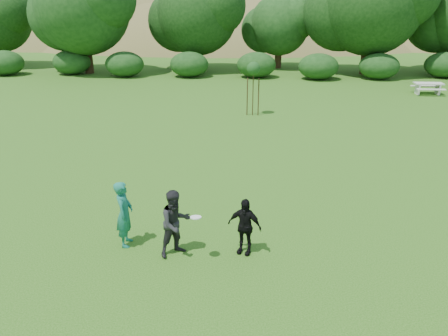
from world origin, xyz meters
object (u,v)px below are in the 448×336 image
object	(u,v)px
player_teal	(124,214)
picnic_table	(428,86)
player_grey	(176,223)
sapling	(253,70)
player_black	(244,226)

from	to	relation	value
player_teal	picnic_table	bearing A→B (deg)	-40.76
player_teal	player_grey	distance (m)	1.42
sapling	player_teal	bearing A→B (deg)	-103.13
player_teal	player_black	bearing A→B (deg)	-97.81
player_teal	sapling	distance (m)	14.00
player_teal	sapling	size ratio (longest dim) A/B	0.61
player_teal	player_black	distance (m)	3.05
player_grey	player_black	xyz separation A→B (m)	(1.67, 0.18, -0.12)
player_grey	picnic_table	world-z (taller)	player_grey
player_grey	sapling	distance (m)	14.12
player_teal	picnic_table	size ratio (longest dim) A/B	0.97
player_teal	player_black	size ratio (longest dim) A/B	1.19
player_teal	player_black	world-z (taller)	player_teal
sapling	picnic_table	xyz separation A→B (m)	(11.46, 6.22, -1.90)
sapling	player_grey	bearing A→B (deg)	-97.32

